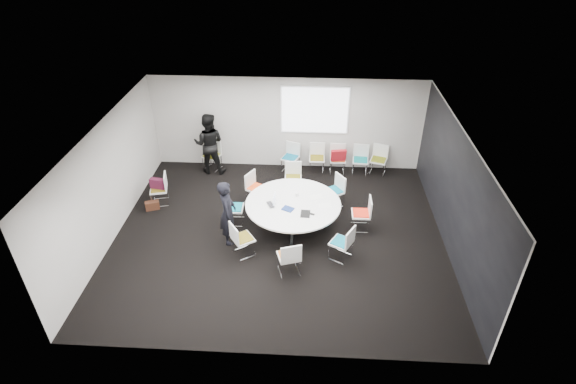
# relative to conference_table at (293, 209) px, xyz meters

# --- Properties ---
(room_shell) EXTENTS (8.08, 7.08, 2.88)m
(room_shell) POSITION_rel_conference_table_xyz_m (-0.23, -0.33, 0.85)
(room_shell) COLOR black
(room_shell) RESTS_ON ground
(conference_table) EXTENTS (2.34, 2.34, 0.73)m
(conference_table) POSITION_rel_conference_table_xyz_m (0.00, 0.00, 0.00)
(conference_table) COLOR silver
(conference_table) RESTS_ON ground
(projection_screen) EXTENTS (1.90, 0.03, 1.35)m
(projection_screen) POSITION_rel_conference_table_xyz_m (0.47, 3.13, 1.30)
(projection_screen) COLOR white
(projection_screen) RESTS_ON room_shell
(chair_ring_a) EXTENTS (0.45, 0.46, 0.88)m
(chair_ring_a) POSITION_rel_conference_table_xyz_m (1.69, 0.04, -0.28)
(chair_ring_a) COLOR silver
(chair_ring_a) RESTS_ON ground
(chair_ring_b) EXTENTS (0.63, 0.63, 0.88)m
(chair_ring_b) POSITION_rel_conference_table_xyz_m (1.04, 1.04, -0.28)
(chair_ring_b) COLOR silver
(chair_ring_b) RESTS_ON ground
(chair_ring_c) EXTENTS (0.48, 0.47, 0.88)m
(chair_ring_c) POSITION_rel_conference_table_xyz_m (-0.07, 1.64, -0.28)
(chair_ring_c) COLOR silver
(chair_ring_c) RESTS_ON ground
(chair_ring_d) EXTENTS (0.61, 0.62, 0.88)m
(chair_ring_d) POSITION_rel_conference_table_xyz_m (-1.03, 1.07, -0.28)
(chair_ring_d) COLOR silver
(chair_ring_d) RESTS_ON ground
(chair_ring_e) EXTENTS (0.46, 0.47, 0.88)m
(chair_ring_e) POSITION_rel_conference_table_xyz_m (-1.50, 0.12, -0.28)
(chair_ring_e) COLOR silver
(chair_ring_e) RESTS_ON ground
(chair_ring_f) EXTENTS (0.63, 0.63, 0.88)m
(chair_ring_f) POSITION_rel_conference_table_xyz_m (-1.11, -1.10, -0.28)
(chair_ring_f) COLOR silver
(chair_ring_f) RESTS_ON ground
(chair_ring_g) EXTENTS (0.57, 0.57, 0.88)m
(chair_ring_g) POSITION_rel_conference_table_xyz_m (-0.01, -1.65, -0.28)
(chair_ring_g) COLOR silver
(chair_ring_g) RESTS_ON ground
(chair_ring_h) EXTENTS (0.62, 0.62, 0.88)m
(chair_ring_h) POSITION_rel_conference_table_xyz_m (1.16, -1.11, -0.28)
(chair_ring_h) COLOR silver
(chair_ring_h) RESTS_ON ground
(chair_back_a) EXTENTS (0.59, 0.59, 0.88)m
(chair_back_a) POSITION_rel_conference_table_xyz_m (-0.21, 2.83, -0.28)
(chair_back_a) COLOR silver
(chair_back_a) RESTS_ON ground
(chair_back_b) EXTENTS (0.46, 0.45, 0.88)m
(chair_back_b) POSITION_rel_conference_table_xyz_m (0.59, 2.84, -0.28)
(chair_back_b) COLOR silver
(chair_back_b) RESTS_ON ground
(chair_back_c) EXTENTS (0.47, 0.46, 0.88)m
(chair_back_c) POSITION_rel_conference_table_xyz_m (1.21, 2.82, -0.28)
(chair_back_c) COLOR silver
(chair_back_c) RESTS_ON ground
(chair_back_d) EXTENTS (0.49, 0.48, 0.88)m
(chair_back_d) POSITION_rel_conference_table_xyz_m (1.88, 2.79, -0.28)
(chair_back_d) COLOR silver
(chair_back_d) RESTS_ON ground
(chair_back_e) EXTENTS (0.57, 0.57, 0.88)m
(chair_back_e) POSITION_rel_conference_table_xyz_m (2.42, 2.83, -0.28)
(chair_back_e) COLOR silver
(chair_back_e) RESTS_ON ground
(chair_spare_left) EXTENTS (0.54, 0.55, 0.88)m
(chair_spare_left) POSITION_rel_conference_table_xyz_m (-3.63, 0.88, -0.28)
(chair_spare_left) COLOR silver
(chair_spare_left) RESTS_ON ground
(chair_person_back) EXTENTS (0.60, 0.59, 0.88)m
(chair_person_back) POSITION_rel_conference_table_xyz_m (-2.60, 2.83, -0.28)
(chair_person_back) COLOR silver
(chair_person_back) RESTS_ON ground
(person_main) EXTENTS (0.47, 0.64, 1.65)m
(person_main) POSITION_rel_conference_table_xyz_m (-1.50, -0.62, 0.27)
(person_main) COLOR black
(person_main) RESTS_ON ground
(person_back) EXTENTS (0.91, 0.71, 1.86)m
(person_back) POSITION_rel_conference_table_xyz_m (-2.61, 2.67, 0.38)
(person_back) COLOR black
(person_back) RESTS_ON ground
(laptop) EXTENTS (0.30, 0.35, 0.02)m
(laptop) POSITION_rel_conference_table_xyz_m (-0.50, -0.11, 0.19)
(laptop) COLOR #333338
(laptop) RESTS_ON conference_table
(laptop_lid) EXTENTS (0.04, 0.30, 0.22)m
(laptop_lid) POSITION_rel_conference_table_xyz_m (-0.45, -0.03, 0.31)
(laptop_lid) COLOR silver
(laptop_lid) RESTS_ON conference_table
(notebook_black) EXTENTS (0.24, 0.31, 0.02)m
(notebook_black) POSITION_rel_conference_table_xyz_m (0.31, -0.45, 0.19)
(notebook_black) COLOR black
(notebook_black) RESTS_ON conference_table
(tablet_folio) EXTENTS (0.32, 0.30, 0.03)m
(tablet_folio) POSITION_rel_conference_table_xyz_m (-0.11, -0.27, 0.19)
(tablet_folio) COLOR navy
(tablet_folio) RESTS_ON conference_table
(papers_right) EXTENTS (0.35, 0.29, 0.00)m
(papers_right) POSITION_rel_conference_table_xyz_m (0.57, 0.31, 0.18)
(papers_right) COLOR white
(papers_right) RESTS_ON conference_table
(papers_front) EXTENTS (0.34, 0.28, 0.00)m
(papers_front) POSITION_rel_conference_table_xyz_m (0.77, -0.06, 0.18)
(papers_front) COLOR white
(papers_front) RESTS_ON conference_table
(cup) EXTENTS (0.08, 0.08, 0.09)m
(cup) POSITION_rel_conference_table_xyz_m (0.08, 0.32, 0.22)
(cup) COLOR white
(cup) RESTS_ON conference_table
(phone) EXTENTS (0.16, 0.12, 0.01)m
(phone) POSITION_rel_conference_table_xyz_m (0.46, -0.44, 0.18)
(phone) COLOR black
(phone) RESTS_ON conference_table
(maroon_bag) EXTENTS (0.42, 0.20, 0.28)m
(maroon_bag) POSITION_rel_conference_table_xyz_m (-3.65, 0.87, 0.07)
(maroon_bag) COLOR #4B142A
(maroon_bag) RESTS_ON chair_spare_left
(brown_bag) EXTENTS (0.39, 0.28, 0.24)m
(brown_bag) POSITION_rel_conference_table_xyz_m (-3.78, 0.57, -0.43)
(brown_bag) COLOR #3F2014
(brown_bag) RESTS_ON ground
(red_jacket) EXTENTS (0.46, 0.23, 0.36)m
(red_jacket) POSITION_rel_conference_table_xyz_m (1.21, 2.59, 0.15)
(red_jacket) COLOR maroon
(red_jacket) RESTS_ON chair_back_c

